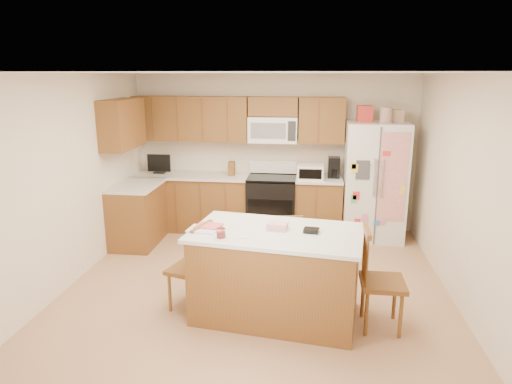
# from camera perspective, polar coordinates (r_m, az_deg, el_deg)

# --- Properties ---
(ground) EXTENTS (4.50, 4.50, 0.00)m
(ground) POSITION_cam_1_polar(r_m,az_deg,el_deg) (5.68, 0.18, -11.44)
(ground) COLOR tan
(ground) RESTS_ON ground
(room_shell) EXTENTS (4.60, 4.60, 2.52)m
(room_shell) POSITION_cam_1_polar(r_m,az_deg,el_deg) (5.21, 0.19, 2.95)
(room_shell) COLOR beige
(room_shell) RESTS_ON ground
(cabinetry) EXTENTS (3.36, 1.56, 2.15)m
(cabinetry) POSITION_cam_1_polar(r_m,az_deg,el_deg) (7.22, -5.88, 1.85)
(cabinetry) COLOR brown
(cabinetry) RESTS_ON ground
(stove) EXTENTS (0.76, 0.65, 1.13)m
(stove) POSITION_cam_1_polar(r_m,az_deg,el_deg) (7.32, 1.99, -1.47)
(stove) COLOR black
(stove) RESTS_ON ground
(refrigerator) EXTENTS (0.90, 0.79, 2.04)m
(refrigerator) POSITION_cam_1_polar(r_m,az_deg,el_deg) (7.18, 14.56, 1.45)
(refrigerator) COLOR white
(refrigerator) RESTS_ON ground
(island) EXTENTS (1.84, 1.23, 1.03)m
(island) POSITION_cam_1_polar(r_m,az_deg,el_deg) (4.82, 2.52, -10.13)
(island) COLOR brown
(island) RESTS_ON ground
(windsor_chair_left) EXTENTS (0.50, 0.51, 0.97)m
(windsor_chair_left) POSITION_cam_1_polar(r_m,az_deg,el_deg) (5.02, -8.09, -9.45)
(windsor_chair_left) COLOR brown
(windsor_chair_left) RESTS_ON ground
(windsor_chair_back) EXTENTS (0.45, 0.44, 0.92)m
(windsor_chair_back) POSITION_cam_1_polar(r_m,az_deg,el_deg) (5.51, 3.58, -7.40)
(windsor_chair_back) COLOR brown
(windsor_chair_back) RESTS_ON ground
(windsor_chair_right) EXTENTS (0.43, 0.46, 1.05)m
(windsor_chair_right) POSITION_cam_1_polar(r_m,az_deg,el_deg) (4.76, 15.22, -10.75)
(windsor_chair_right) COLOR brown
(windsor_chair_right) RESTS_ON ground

